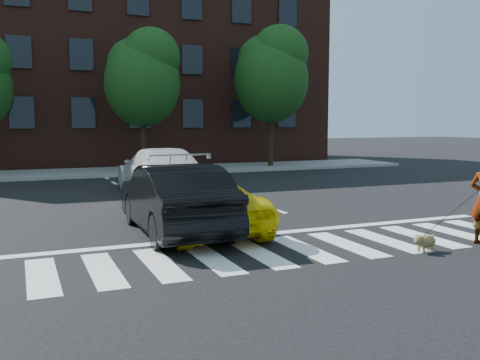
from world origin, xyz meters
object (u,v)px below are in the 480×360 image
Objects in this scene: tree_mid at (143,74)px; tree_right at (272,71)px; dog at (424,241)px; black_sedan at (175,199)px; white_suv at (160,171)px; taxi at (200,204)px.

tree_mid is 7.01m from tree_right.
dog is (-5.48, -18.11, -5.05)m from tree_right.
dog is at bearing 139.40° from black_sedan.
tree_right is (7.00, -0.00, 0.41)m from tree_mid.
tree_right is at bearing -0.00° from tree_mid.
tree_mid is 1.25× the size of white_suv.
white_suv is (1.35, 6.72, 0.02)m from black_sedan.
white_suv is at bearing 90.82° from dog.
taxi is 0.62m from black_sedan.
tree_mid is 11.08× the size of dog.
tree_right is 1.57× the size of black_sedan.
white_suv is 8.86× the size of dog.
tree_right is 1.36× the size of white_suv.
tree_mid is 15.22m from taxi.
black_sedan is 0.86× the size of white_suv.
tree_mid reaches higher than taxi.
tree_right reaches higher than dog.
taxi is 5.02m from dog.
dog is at bearing -106.83° from tree_right.
white_suv is at bearing -100.29° from black_sedan.
tree_right is at bearing 59.31° from dog.
black_sedan is 7.63× the size of dog.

